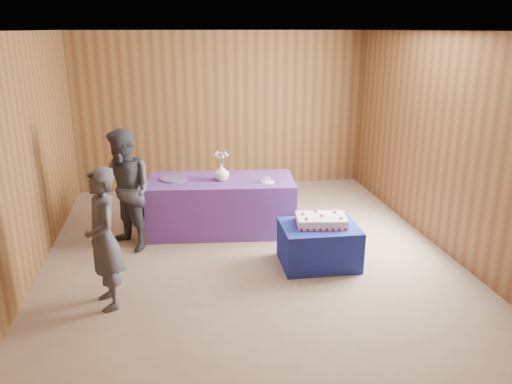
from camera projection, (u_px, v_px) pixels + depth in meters
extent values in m
plane|color=#88735D|center=(248.00, 256.00, 6.28)|extent=(6.00, 6.00, 0.00)
cube|color=brown|center=(221.00, 112.00, 8.67)|extent=(5.00, 0.04, 2.70)
cube|color=brown|center=(323.00, 264.00, 3.05)|extent=(5.00, 0.04, 2.70)
cube|color=brown|center=(22.00, 160.00, 5.46)|extent=(0.04, 6.00, 2.70)
cube|color=brown|center=(444.00, 143.00, 6.26)|extent=(0.04, 6.00, 2.70)
cube|color=white|center=(247.00, 31.00, 5.44)|extent=(5.00, 6.00, 0.04)
cube|color=#1B1C97|center=(319.00, 245.00, 5.99)|extent=(0.92, 0.72, 0.50)
cube|color=#54348F|center=(221.00, 205.00, 6.97)|extent=(2.08, 1.10, 0.75)
cube|color=white|center=(321.00, 220.00, 5.93)|extent=(0.63, 0.47, 0.11)
sphere|color=#AD0D25|center=(298.00, 230.00, 5.75)|extent=(0.03, 0.03, 0.03)
sphere|color=#AD0D25|center=(349.00, 229.00, 5.76)|extent=(0.03, 0.03, 0.03)
sphere|color=#AD0D25|center=(295.00, 218.00, 6.12)|extent=(0.03, 0.03, 0.03)
sphere|color=#AD0D25|center=(342.00, 217.00, 6.13)|extent=(0.03, 0.03, 0.03)
sphere|color=#AD0D25|center=(308.00, 218.00, 5.81)|extent=(0.04, 0.04, 0.04)
cone|color=#144F12|center=(310.00, 219.00, 5.82)|extent=(0.01, 0.02, 0.02)
sphere|color=#AD0D25|center=(333.00, 212.00, 5.99)|extent=(0.04, 0.04, 0.04)
cone|color=#144F12|center=(335.00, 213.00, 6.00)|extent=(0.01, 0.02, 0.02)
sphere|color=#AD0D25|center=(321.00, 215.00, 5.91)|extent=(0.04, 0.04, 0.04)
cone|color=#144F12|center=(323.00, 215.00, 5.91)|extent=(0.01, 0.02, 0.02)
imported|color=white|center=(221.00, 172.00, 6.79)|extent=(0.29, 0.29, 0.22)
cylinder|color=#2A692F|center=(223.00, 159.00, 6.74)|extent=(0.01, 0.01, 0.13)
sphere|color=#BC9FCD|center=(227.00, 154.00, 6.73)|extent=(0.04, 0.04, 0.04)
cylinder|color=#2A692F|center=(223.00, 159.00, 6.76)|extent=(0.01, 0.01, 0.13)
sphere|color=silver|center=(225.00, 154.00, 6.77)|extent=(0.04, 0.04, 0.04)
cylinder|color=#2A692F|center=(221.00, 159.00, 6.76)|extent=(0.01, 0.01, 0.13)
sphere|color=#BC9FCD|center=(221.00, 153.00, 6.79)|extent=(0.04, 0.04, 0.04)
cylinder|color=#2A692F|center=(220.00, 159.00, 6.76)|extent=(0.01, 0.01, 0.13)
sphere|color=silver|center=(217.00, 154.00, 6.77)|extent=(0.04, 0.04, 0.04)
cylinder|color=#2A692F|center=(219.00, 159.00, 6.74)|extent=(0.01, 0.01, 0.13)
sphere|color=#BC9FCD|center=(215.00, 154.00, 6.73)|extent=(0.04, 0.04, 0.04)
cylinder|color=#2A692F|center=(219.00, 160.00, 6.72)|extent=(0.01, 0.01, 0.13)
sphere|color=silver|center=(215.00, 155.00, 6.67)|extent=(0.04, 0.04, 0.04)
cylinder|color=#2A692F|center=(220.00, 160.00, 6.70)|extent=(0.01, 0.01, 0.13)
sphere|color=#BC9FCD|center=(218.00, 156.00, 6.64)|extent=(0.04, 0.04, 0.04)
cylinder|color=#2A692F|center=(222.00, 160.00, 6.70)|extent=(0.01, 0.01, 0.13)
sphere|color=silver|center=(223.00, 156.00, 6.64)|extent=(0.04, 0.04, 0.04)
cylinder|color=#2A692F|center=(223.00, 160.00, 6.72)|extent=(0.01, 0.01, 0.13)
sphere|color=#BC9FCD|center=(226.00, 155.00, 6.67)|extent=(0.04, 0.04, 0.04)
cylinder|color=#5C50A0|center=(174.00, 179.00, 6.85)|extent=(0.48, 0.48, 0.02)
cylinder|color=white|center=(267.00, 182.00, 6.72)|extent=(0.24, 0.24, 0.01)
cube|color=white|center=(267.00, 179.00, 6.71)|extent=(0.08, 0.07, 0.06)
sphere|color=#AD0D25|center=(268.00, 177.00, 6.68)|extent=(0.02, 0.02, 0.02)
cube|color=silver|center=(271.00, 184.00, 6.65)|extent=(0.25, 0.12, 0.00)
imported|color=#373741|center=(103.00, 239.00, 4.95)|extent=(0.51, 0.62, 1.47)
imported|color=#36353F|center=(126.00, 191.00, 6.26)|extent=(0.94, 0.96, 1.56)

